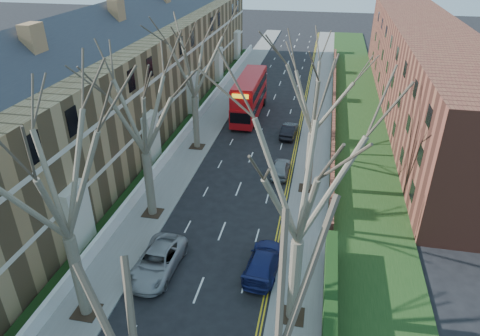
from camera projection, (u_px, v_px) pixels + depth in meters
The scene contains 16 objects.
pavement_left at pixel (220, 109), 52.67m from camera, with size 3.00×102.00×0.12m, color slate.
pavement_right at pixel (319, 116), 50.59m from camera, with size 3.00×102.00×0.12m, color slate.
terrace_left at pixel (130, 81), 44.50m from camera, with size 9.70×78.00×13.60m.
flats_right at pixel (423, 71), 49.69m from camera, with size 13.97×54.00×10.00m.
front_wall_left at pixel (187, 129), 45.80m from camera, with size 0.30×78.00×1.00m.
grass_verge_right at pixel (358, 118), 49.76m from camera, with size 6.00×102.00×0.06m.
tree_left_mid at pixel (52, 165), 19.67m from camera, with size 10.50×10.50×14.71m.
tree_left_far at pixel (139, 100), 28.43m from camera, with size 10.15×10.15×14.22m.
tree_left_dist at pixel (192, 53), 38.61m from camera, with size 10.50×10.50×14.71m.
tree_right_mid at pixel (304, 168), 19.41m from camera, with size 10.50×10.50×14.71m.
tree_right_far at pixel (316, 83), 31.61m from camera, with size 10.15×10.15×14.22m.
double_decker_bus at pixel (249, 97), 49.94m from camera, with size 2.82×11.01×4.60m.
car_left_far at pixel (157, 261), 26.98m from camera, with size 2.46×5.34×1.48m, color gray.
car_right_near at pixel (264, 262), 27.02m from camera, with size 1.98×4.87×1.41m, color navy.
car_right_mid at pixel (281, 168), 38.08m from camera, with size 1.54×3.83×1.30m, color gray.
car_right_far at pixel (289, 130), 45.37m from camera, with size 1.43×4.10×1.35m, color black.
Camera 1 is at (6.24, -9.29, 18.82)m, focal length 32.00 mm.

